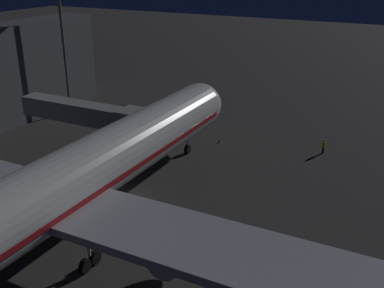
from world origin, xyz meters
name	(u,v)px	position (x,y,z in m)	size (l,w,h in m)	color
ground_plane	(128,198)	(0.00, 0.00, 0.00)	(320.00, 320.00, 0.00)	#383533
airliner_at_gate	(49,195)	(0.00, 11.09, 5.64)	(59.08, 63.99, 20.46)	silver
jet_bridge	(92,115)	(10.27, -7.57, 5.72)	(18.72, 3.40, 7.26)	#9E9E99
apron_floodlight_mast	(64,46)	(25.50, -20.14, 11.25)	(2.90, 0.50, 19.56)	#59595E
ground_crew_marshaller_fwd	(323,146)	(-16.02, -22.26, 1.00)	(0.40, 0.40, 1.82)	black
traffic_cone_nose_port	(219,141)	(-2.20, -19.44, 0.28)	(0.36, 0.36, 0.55)	orange
traffic_cone_nose_starboard	(192,136)	(2.20, -19.44, 0.28)	(0.36, 0.36, 0.55)	orange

